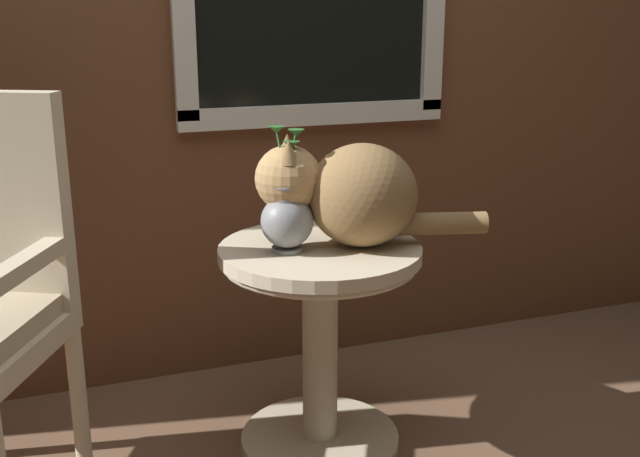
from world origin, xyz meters
The scene contains 3 objects.
wicker_side_table centered at (0.14, 0.09, 0.41)m, with size 0.56×0.56×0.61m.
cat centered at (0.22, 0.07, 0.76)m, with size 0.62×0.35×0.30m.
pewter_vase_with_ivy centered at (0.05, 0.08, 0.71)m, with size 0.14×0.14×0.33m.
Camera 1 is at (-0.52, -1.75, 1.23)m, focal length 42.31 mm.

